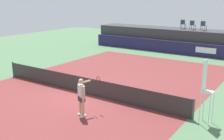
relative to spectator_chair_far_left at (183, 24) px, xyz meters
The scene contains 13 objects.
ground_plane 12.75m from the spectator_chair_far_left, 89.84° to the right, with size 48.00×48.00×0.00m, color #4C704C.
court_inner 15.69m from the spectator_chair_far_left, 89.87° to the right, with size 12.00×22.00×0.00m, color maroon.
sponsor_wall 2.87m from the spectator_chair_far_left, 88.62° to the right, with size 18.00×0.22×1.20m.
spectator_platform 1.60m from the spectator_chair_far_left, 77.66° to the right, with size 18.00×2.80×2.20m, color #38383D.
spectator_chair_far_left is the anchor object (origin of this frame).
spectator_chair_left 1.16m from the spectator_chair_far_left, 20.66° to the right, with size 0.47×0.47×0.89m.
spectator_chair_center 2.19m from the spectator_chair_far_left, 12.74° to the right, with size 0.47×0.47×0.89m.
umpire_chair 16.87m from the spectator_chair_far_left, 66.65° to the right, with size 0.48×0.48×2.76m.
tennis_net 15.62m from the spectator_chair_far_left, 89.87° to the right, with size 12.40×0.02×0.95m, color #2D2D2D.
net_post_near 16.79m from the spectator_chair_far_left, 111.74° to the right, with size 0.10×0.10×1.00m, color #4C4C51.
net_post_far 16.81m from the spectator_chair_far_left, 68.04° to the right, with size 0.10×0.10×1.00m, color #4C4C51.
tennis_player 18.03m from the spectator_chair_far_left, 83.77° to the right, with size 0.62×1.26×1.77m.
tennis_ball 13.88m from the spectator_chair_far_left, 108.91° to the right, with size 0.07×0.07×0.07m, color #D8EA33.
Camera 1 is at (9.48, -11.18, 5.22)m, focal length 44.04 mm.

